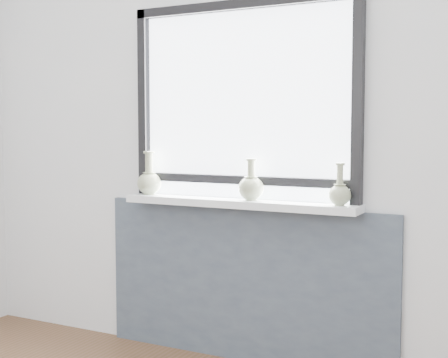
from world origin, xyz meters
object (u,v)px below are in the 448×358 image
at_px(vase_b, 251,186).
at_px(vase_c, 340,193).
at_px(windowsill, 238,203).
at_px(vase_a, 149,181).

height_order(vase_b, vase_c, vase_b).
xyz_separation_m(windowsill, vase_b, (0.08, -0.00, 0.09)).
xyz_separation_m(windowsill, vase_c, (0.56, -0.02, 0.08)).
height_order(windowsill, vase_a, vase_a).
bearing_deg(vase_b, vase_c, -1.77).
bearing_deg(vase_c, windowsill, 178.42).
relative_size(vase_a, vase_b, 1.13).
height_order(vase_a, vase_c, vase_a).
relative_size(windowsill, vase_a, 5.35).
height_order(windowsill, vase_b, vase_b).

